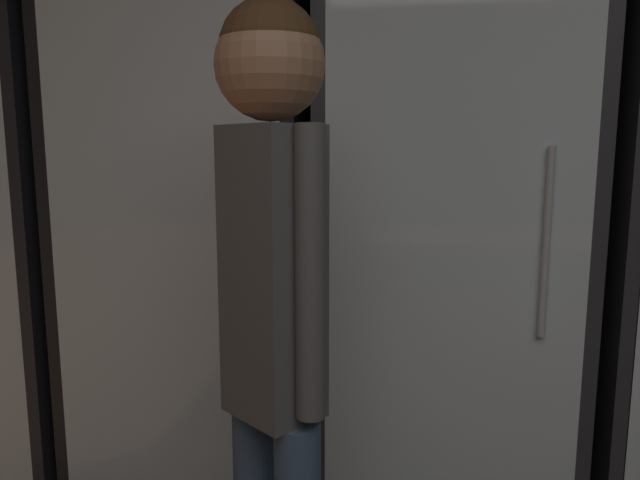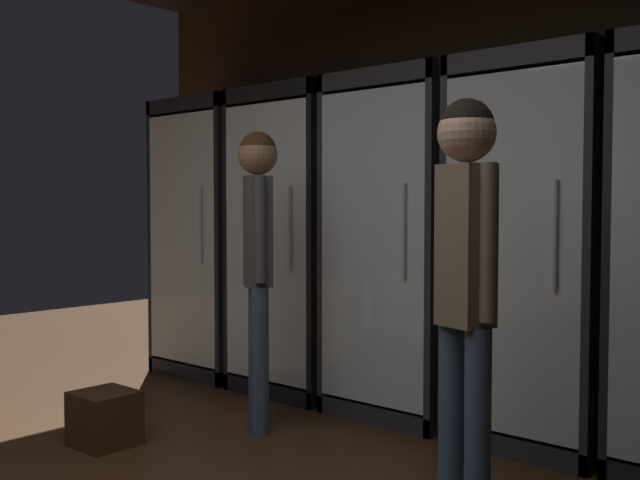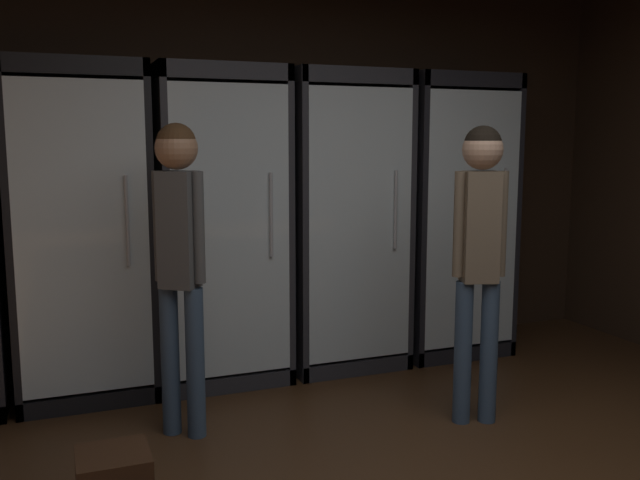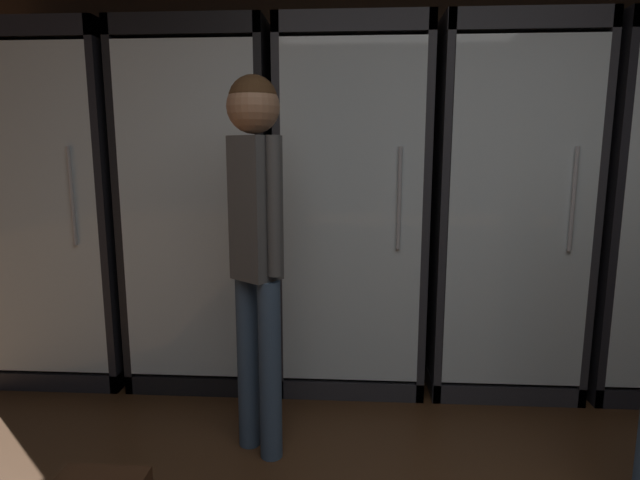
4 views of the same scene
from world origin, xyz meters
name	(u,v)px [view 4 (image 4 of 4)]	position (x,y,z in m)	size (l,w,h in m)	color
wall_back	(427,135)	(0.00, 3.03, 1.40)	(6.00, 0.06, 2.80)	#382619
cooler_far_left	(72,211)	(-2.10, 2.69, 0.95)	(0.78, 0.69, 1.95)	black
cooler_left	(209,210)	(-1.28, 2.69, 0.96)	(0.78, 0.69, 1.95)	black
cooler_center	(351,213)	(-0.46, 2.69, 0.95)	(0.78, 0.69, 1.95)	#2B2B30
cooler_right	(499,213)	(0.37, 2.69, 0.96)	(0.78, 0.69, 1.95)	#2B2B30
shopper_near	(256,221)	(-0.85, 1.84, 1.02)	(0.23, 0.22, 1.60)	#384C66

